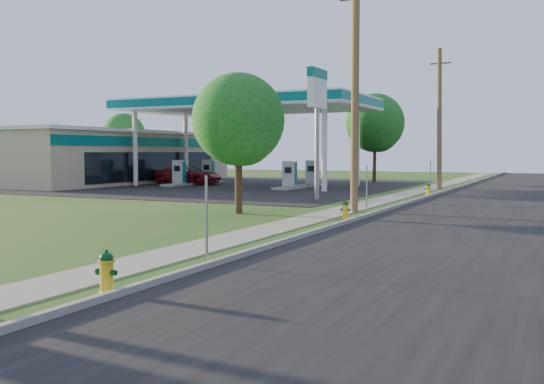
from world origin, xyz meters
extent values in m
plane|color=#245219|center=(0.00, 0.00, 0.00)|extent=(140.00, 140.00, 0.00)
cube|color=black|center=(4.50, 10.00, 0.01)|extent=(8.00, 120.00, 0.02)
cube|color=gray|center=(0.50, 10.00, 0.07)|extent=(0.15, 120.00, 0.15)
cube|color=gray|center=(-1.25, 10.00, 0.01)|extent=(1.50, 120.00, 0.03)
cube|color=black|center=(-16.00, 32.00, 0.01)|extent=(26.00, 28.00, 0.02)
cylinder|color=brown|center=(-0.60, 17.00, 4.90)|extent=(0.32, 0.32, 9.80)
cylinder|color=brown|center=(-0.60, 35.00, 4.75)|extent=(0.49, 0.32, 9.50)
cube|color=brown|center=(-0.60, 35.00, 8.50)|extent=(1.40, 0.10, 0.12)
cube|color=gray|center=(0.25, 4.20, 1.00)|extent=(0.05, 0.04, 2.00)
cube|color=gray|center=(0.25, 16.00, 1.00)|extent=(0.05, 0.04, 2.00)
cube|color=gray|center=(0.25, 28.20, 1.00)|extent=(0.05, 0.04, 2.00)
cylinder|color=silver|center=(-21.50, 28.70, 2.75)|extent=(0.36, 0.36, 5.50)
cylinder|color=silver|center=(-21.50, 35.30, 2.75)|extent=(0.36, 0.36, 5.50)
cylinder|color=silver|center=(-6.50, 28.70, 2.75)|extent=(0.36, 0.36, 5.50)
cylinder|color=silver|center=(-6.50, 35.30, 2.75)|extent=(0.36, 0.36, 5.50)
cube|color=silver|center=(-14.00, 32.00, 5.95)|extent=(18.00, 9.00, 0.90)
cube|color=#005D5D|center=(-14.00, 32.00, 5.95)|extent=(18.15, 9.15, 0.63)
cube|color=silver|center=(-14.00, 32.00, 5.63)|extent=(18.18, 9.18, 0.10)
cube|color=gray|center=(-18.50, 30.00, 0.09)|extent=(1.20, 3.20, 0.18)
cube|color=#9EA0A3|center=(-18.50, 30.00, 1.05)|extent=(0.90, 0.50, 1.70)
cube|color=#005D5D|center=(-18.50, 30.00, 1.05)|extent=(0.94, 0.40, 1.50)
cube|color=black|center=(-18.50, 29.73, 1.30)|extent=(0.50, 0.02, 0.40)
cube|color=gray|center=(-9.50, 30.00, 0.09)|extent=(1.20, 3.20, 0.18)
cube|color=#9EA0A3|center=(-9.50, 30.00, 1.05)|extent=(0.90, 0.50, 1.70)
cube|color=#005D5D|center=(-9.50, 30.00, 1.05)|extent=(0.94, 0.40, 1.50)
cube|color=black|center=(-9.50, 29.73, 1.30)|extent=(0.50, 0.02, 0.40)
cube|color=gray|center=(-18.50, 34.00, 0.09)|extent=(1.20, 3.20, 0.18)
cube|color=#9EA0A3|center=(-18.50, 34.00, 1.05)|extent=(0.90, 0.50, 1.70)
cube|color=#005D5D|center=(-18.50, 34.00, 1.05)|extent=(0.94, 0.40, 1.50)
cube|color=black|center=(-18.50, 33.73, 1.30)|extent=(0.50, 0.02, 0.40)
cube|color=gray|center=(-9.50, 34.00, 0.09)|extent=(1.20, 3.20, 0.18)
cube|color=#9EA0A3|center=(-9.50, 34.00, 1.05)|extent=(0.90, 0.50, 1.70)
cube|color=#005D5D|center=(-9.50, 34.00, 1.05)|extent=(0.94, 0.40, 1.50)
cube|color=black|center=(-9.50, 33.73, 1.30)|extent=(0.50, 0.02, 0.40)
cube|color=tan|center=(-27.00, 32.00, 2.00)|extent=(10.00, 22.00, 4.00)
cube|color=#005D5D|center=(-21.98, 32.00, 3.30)|extent=(0.06, 22.00, 0.70)
cube|color=black|center=(-21.97, 32.00, 1.40)|extent=(0.06, 16.06, 2.20)
cube|color=silver|center=(-27.00, 32.00, 4.12)|extent=(10.40, 22.40, 0.25)
cylinder|color=gray|center=(-4.50, 22.50, 2.50)|extent=(0.24, 0.24, 5.00)
cube|color=silver|center=(-4.50, 22.50, 5.80)|extent=(0.30, 2.00, 2.00)
cube|color=#005D5D|center=(-4.50, 22.50, 6.60)|extent=(0.34, 2.04, 0.50)
cylinder|color=#342818|center=(-4.68, 14.41, 1.48)|extent=(0.30, 0.30, 2.95)
sphere|color=#105113|center=(-4.68, 14.41, 3.84)|extent=(3.78, 3.78, 3.78)
sphere|color=#105113|center=(-4.28, 14.11, 3.25)|extent=(2.60, 2.60, 2.60)
cylinder|color=#342818|center=(-7.00, 41.30, 1.89)|extent=(0.30, 0.30, 3.77)
sphere|color=#105113|center=(-7.00, 41.30, 4.90)|extent=(4.83, 4.83, 4.83)
sphere|color=#105113|center=(-6.60, 41.00, 4.15)|extent=(3.32, 3.32, 3.32)
cylinder|color=#342818|center=(-32.34, 40.43, 1.64)|extent=(0.30, 0.30, 3.28)
sphere|color=#105113|center=(-32.34, 40.43, 4.26)|extent=(4.19, 4.19, 4.19)
sphere|color=#105113|center=(-31.94, 40.13, 3.60)|extent=(2.88, 2.88, 2.88)
cylinder|color=gold|center=(0.18, 1.03, 0.03)|extent=(0.30, 0.30, 0.06)
cylinder|color=gold|center=(0.18, 1.03, 0.32)|extent=(0.24, 0.24, 0.64)
cylinder|color=gold|center=(0.18, 1.03, 0.60)|extent=(0.30, 0.30, 0.04)
sphere|color=#053A15|center=(0.18, 1.03, 0.64)|extent=(0.25, 0.25, 0.25)
cylinder|color=#053A15|center=(0.18, 1.03, 0.77)|extent=(0.05, 0.05, 0.06)
cylinder|color=#053A15|center=(0.19, 0.88, 0.41)|extent=(0.12, 0.13, 0.12)
cylinder|color=#053A15|center=(0.03, 1.03, 0.41)|extent=(0.11, 0.10, 0.10)
cylinder|color=#053A15|center=(0.33, 1.04, 0.41)|extent=(0.11, 0.10, 0.10)
cylinder|color=gold|center=(-0.02, 14.25, 0.03)|extent=(0.27, 0.27, 0.06)
cylinder|color=gold|center=(-0.02, 14.25, 0.29)|extent=(0.21, 0.21, 0.57)
cylinder|color=gold|center=(-0.02, 14.25, 0.53)|extent=(0.27, 0.27, 0.04)
sphere|color=black|center=(-0.02, 14.25, 0.57)|extent=(0.22, 0.22, 0.22)
cylinder|color=black|center=(-0.02, 14.25, 0.69)|extent=(0.05, 0.05, 0.06)
cylinder|color=black|center=(-0.03, 14.12, 0.36)|extent=(0.11, 0.12, 0.10)
cylinder|color=black|center=(-0.16, 14.26, 0.36)|extent=(0.10, 0.09, 0.09)
cylinder|color=black|center=(0.11, 14.25, 0.36)|extent=(0.10, 0.09, 0.09)
cylinder|color=#FFDF03|center=(-0.03, 28.97, 0.03)|extent=(0.25, 0.25, 0.05)
cylinder|color=#FFDF03|center=(-0.03, 28.97, 0.27)|extent=(0.20, 0.20, 0.54)
cylinder|color=#FFDF03|center=(-0.03, 28.97, 0.50)|extent=(0.25, 0.25, 0.04)
sphere|color=#0E361B|center=(-0.03, 28.97, 0.54)|extent=(0.21, 0.21, 0.21)
cylinder|color=#0E361B|center=(-0.03, 28.97, 0.64)|extent=(0.04, 0.04, 0.05)
cylinder|color=#0E361B|center=(0.00, 28.84, 0.34)|extent=(0.12, 0.13, 0.10)
cylinder|color=#0E361B|center=(-0.15, 28.94, 0.34)|extent=(0.10, 0.10, 0.08)
cylinder|color=#0E361B|center=(0.10, 28.99, 0.34)|extent=(0.10, 0.10, 0.08)
imported|color=maroon|center=(-19.00, 32.00, 0.72)|extent=(5.32, 2.69, 1.44)
camera|label=1|loc=(7.45, -7.14, 2.52)|focal=40.00mm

